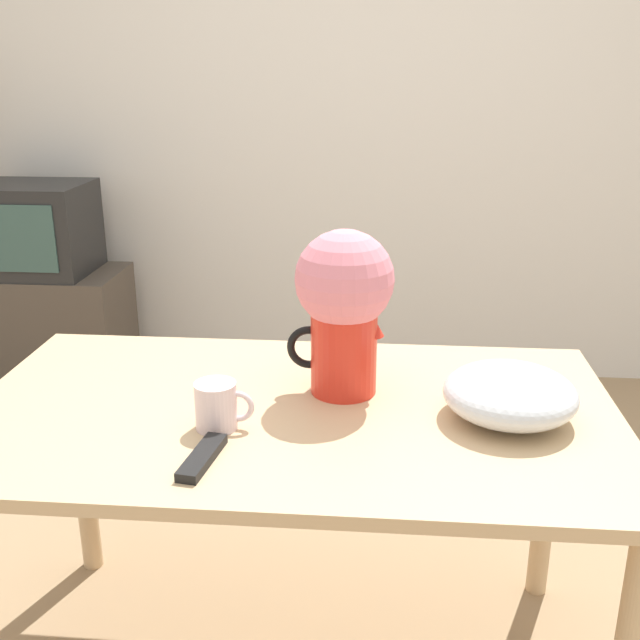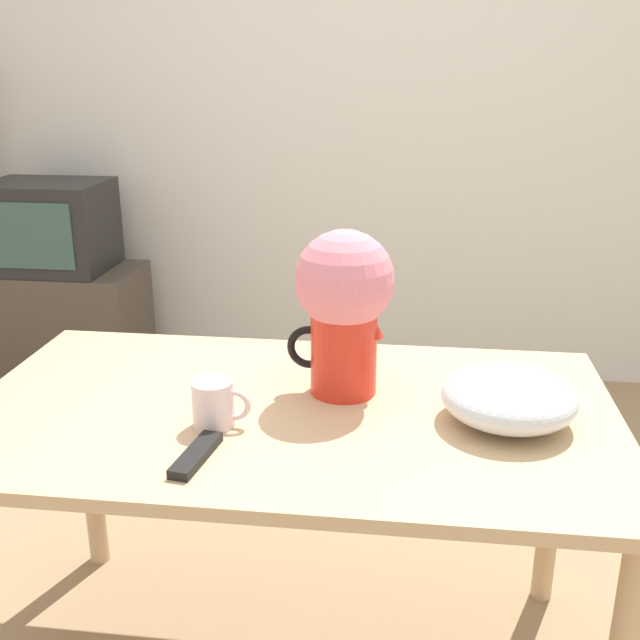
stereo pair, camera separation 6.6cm
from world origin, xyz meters
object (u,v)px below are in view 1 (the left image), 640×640
at_px(flower_vase, 344,300).
at_px(white_bowl, 510,394).
at_px(tv_set, 29,228).
at_px(coffee_mug, 218,406).

height_order(flower_vase, white_bowl, flower_vase).
relative_size(flower_vase, tv_set, 0.73).
bearing_deg(white_bowl, tv_set, 138.27).
bearing_deg(flower_vase, tv_set, 134.00).
relative_size(flower_vase, white_bowl, 1.34).
distance_m(coffee_mug, tv_set, 2.19).
xyz_separation_m(flower_vase, tv_set, (-1.52, 1.58, -0.20)).
relative_size(coffee_mug, tv_set, 0.24).
height_order(white_bowl, tv_set, tv_set).
bearing_deg(white_bowl, coffee_mug, -171.07).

